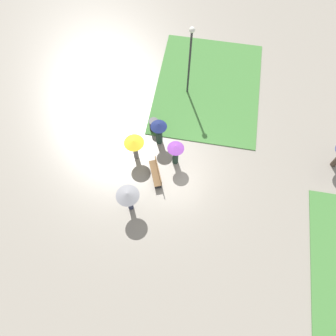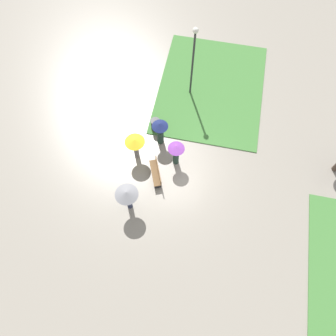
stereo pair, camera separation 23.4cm
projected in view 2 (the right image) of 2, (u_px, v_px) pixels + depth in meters
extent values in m
plane|color=gray|center=(181.00, 173.00, 18.60)|extent=(90.00, 90.00, 0.00)
cube|color=#427A38|center=(211.00, 88.00, 21.35)|extent=(8.54, 6.65, 0.06)
cube|color=brown|center=(155.00, 173.00, 18.15)|extent=(1.66, 1.01, 0.05)
cube|color=brown|center=(158.00, 170.00, 17.94)|extent=(1.52, 0.67, 0.45)
cube|color=#232326|center=(153.00, 163.00, 18.66)|extent=(0.22, 0.38, 0.40)
cube|color=#232326|center=(158.00, 186.00, 18.04)|extent=(0.22, 0.38, 0.40)
cylinder|color=#2D2D30|center=(192.00, 66.00, 19.10)|extent=(0.12, 0.12, 4.73)
sphere|color=white|center=(196.00, 30.00, 16.85)|extent=(0.32, 0.32, 0.32)
cylinder|color=#232326|center=(155.00, 125.00, 19.58)|extent=(0.53, 0.53, 0.84)
cylinder|color=black|center=(155.00, 121.00, 19.19)|extent=(0.57, 0.57, 0.03)
cylinder|color=#282D47|center=(129.00, 202.00, 17.21)|extent=(0.39, 0.39, 1.14)
sphere|color=tan|center=(128.00, 198.00, 16.60)|extent=(0.22, 0.22, 0.22)
cylinder|color=#4C4C4F|center=(127.00, 196.00, 16.34)|extent=(0.02, 0.02, 0.35)
cone|color=gray|center=(126.00, 193.00, 16.07)|extent=(1.19, 1.19, 0.27)
cylinder|color=slate|center=(136.00, 152.00, 18.68)|extent=(0.31, 0.31, 0.99)
sphere|color=tan|center=(136.00, 146.00, 18.13)|extent=(0.23, 0.23, 0.23)
cylinder|color=#4C4C4F|center=(135.00, 144.00, 17.88)|extent=(0.02, 0.02, 0.35)
cone|color=gold|center=(135.00, 141.00, 17.62)|extent=(1.11, 1.11, 0.22)
cylinder|color=#1E3328|center=(176.00, 158.00, 18.50)|extent=(0.38, 0.38, 0.98)
sphere|color=tan|center=(176.00, 153.00, 17.96)|extent=(0.22, 0.22, 0.22)
cylinder|color=#4C4C4F|center=(176.00, 150.00, 17.71)|extent=(0.02, 0.02, 0.35)
cone|color=#703389|center=(176.00, 147.00, 17.43)|extent=(0.92, 0.92, 0.28)
cylinder|color=#1E3328|center=(160.00, 137.00, 19.09)|extent=(0.53, 0.53, 1.04)
sphere|color=#997051|center=(160.00, 131.00, 18.54)|extent=(0.21, 0.21, 0.21)
cylinder|color=#4C4C4F|center=(160.00, 128.00, 18.29)|extent=(0.02, 0.02, 0.35)
cone|color=navy|center=(160.00, 125.00, 18.02)|extent=(0.93, 0.93, 0.26)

